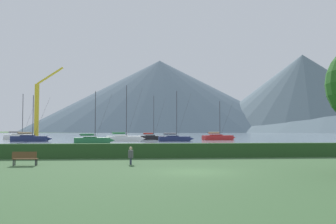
# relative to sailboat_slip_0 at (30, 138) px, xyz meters

# --- Properties ---
(ground_plane) EXTENTS (1000.00, 1000.00, 0.00)m
(ground_plane) POSITION_rel_sailboat_slip_0_xyz_m (25.35, -57.25, -0.68)
(ground_plane) COLOR #385B33
(harbor_water) EXTENTS (320.00, 246.00, 0.00)m
(harbor_water) POSITION_rel_sailboat_slip_0_xyz_m (25.35, 79.75, -0.68)
(harbor_water) COLOR #8499A8
(harbor_water) RESTS_ON ground_plane
(hedge_line) EXTENTS (80.00, 1.20, 1.24)m
(hedge_line) POSITION_rel_sailboat_slip_0_xyz_m (25.35, -46.25, -0.06)
(hedge_line) COLOR #284C23
(hedge_line) RESTS_ON ground_plane
(sailboat_slip_0) EXTENTS (8.35, 2.82, 9.65)m
(sailboat_slip_0) POSITION_rel_sailboat_slip_0_xyz_m (0.00, 0.00, 0.00)
(sailboat_slip_0) COLOR navy
(sailboat_slip_0) RESTS_ON harbor_water
(sailboat_slip_2) EXTENTS (8.89, 4.52, 11.66)m
(sailboat_slip_2) POSITION_rel_sailboat_slip_0_xyz_m (-7.54, 17.89, 0.05)
(sailboat_slip_2) COLOR white
(sailboat_slip_2) RESTS_ON harbor_water
(sailboat_slip_4) EXTENTS (7.49, 3.01, 9.52)m
(sailboat_slip_4) POSITION_rel_sailboat_slip_0_xyz_m (14.07, -10.64, -0.07)
(sailboat_slip_4) COLOR #236B38
(sailboat_slip_4) RESTS_ON harbor_water
(sailboat_slip_6) EXTENTS (8.37, 3.67, 9.25)m
(sailboat_slip_6) POSITION_rel_sailboat_slip_0_xyz_m (41.26, 6.56, -0.01)
(sailboat_slip_6) COLOR red
(sailboat_slip_6) RESTS_ON harbor_water
(sailboat_slip_7) EXTENTS (7.11, 2.49, 10.78)m
(sailboat_slip_7) POSITION_rel_sailboat_slip_0_xyz_m (25.85, 10.75, -0.08)
(sailboat_slip_7) COLOR black
(sailboat_slip_7) RESTS_ON harbor_water
(sailboat_slip_8) EXTENTS (7.63, 2.51, 10.68)m
(sailboat_slip_8) POSITION_rel_sailboat_slip_0_xyz_m (30.09, -1.51, -0.04)
(sailboat_slip_8) COLOR navy
(sailboat_slip_8) RESTS_ON harbor_water
(sailboat_slip_10) EXTENTS (8.26, 2.73, 11.80)m
(sailboat_slip_10) POSITION_rel_sailboat_slip_0_xyz_m (19.44, -1.41, 0.01)
(sailboat_slip_10) COLOR white
(sailboat_slip_10) RESTS_ON harbor_water
(park_bench_near_path) EXTENTS (1.63, 0.50, 0.95)m
(park_bench_near_path) POSITION_rel_sailboat_slip_0_xyz_m (14.41, -52.49, -0.15)
(park_bench_near_path) COLOR brown
(park_bench_near_path) RESTS_ON ground_plane
(person_seated_viewer) EXTENTS (0.36, 0.57, 1.25)m
(person_seated_viewer) POSITION_rel_sailboat_slip_0_xyz_m (21.58, -52.29, 0.00)
(person_seated_viewer) COLOR #2D3347
(person_seated_viewer) RESTS_ON ground_plane
(dock_crane) EXTENTS (6.69, 2.00, 16.57)m
(dock_crane) POSITION_rel_sailboat_slip_0_xyz_m (0.12, 4.92, 4.88)
(dock_crane) COLOR #333338
(dock_crane) RESTS_ON ground_plane
(distant_hill_west_ridge) EXTENTS (300.97, 300.97, 47.65)m
(distant_hill_west_ridge) POSITION_rel_sailboat_slip_0_xyz_m (233.06, 290.89, 23.14)
(distant_hill_west_ridge) COLOR slate
(distant_hill_west_ridge) RESTS_ON ground_plane
(distant_hill_central_peak) EXTENTS (215.70, 215.70, 81.23)m
(distant_hill_central_peak) POSITION_rel_sailboat_slip_0_xyz_m (195.81, 286.61, 39.93)
(distant_hill_central_peak) COLOR slate
(distant_hill_central_peak) RESTS_ON ground_plane
(distant_hill_east_ridge) EXTENTS (244.57, 244.57, 50.20)m
(distant_hill_east_ridge) POSITION_rel_sailboat_slip_0_xyz_m (19.82, 353.54, 24.42)
(distant_hill_east_ridge) COLOR #4C6070
(distant_hill_east_ridge) RESTS_ON ground_plane
(distant_hill_far_shoulder) EXTENTS (316.06, 316.06, 84.83)m
(distant_hill_far_shoulder) POSITION_rel_sailboat_slip_0_xyz_m (49.88, 351.77, 41.73)
(distant_hill_far_shoulder) COLOR #425666
(distant_hill_far_shoulder) RESTS_ON ground_plane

